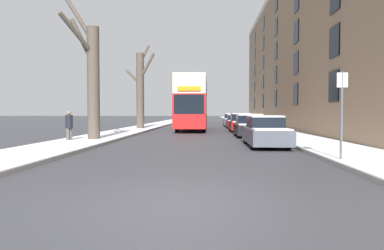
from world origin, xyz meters
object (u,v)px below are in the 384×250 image
at_px(parked_car_0, 265,132).
at_px(parked_car_1, 249,126).
at_px(double_decker_bus, 193,101).
at_px(pedestrian_left_sidewalk, 69,125).
at_px(parked_car_3, 235,122).
at_px(street_sign_post, 342,112).
at_px(bare_tree_left_1, 140,88).
at_px(parked_car_4, 232,120).
at_px(bare_tree_left_0, 91,77).
at_px(parked_car_2, 241,123).

relative_size(parked_car_0, parked_car_1, 1.17).
height_order(double_decker_bus, pedestrian_left_sidewalk, double_decker_bus).
height_order(parked_car_0, pedestrian_left_sidewalk, pedestrian_left_sidewalk).
height_order(parked_car_1, parked_car_3, parked_car_1).
relative_size(parked_car_0, pedestrian_left_sidewalk, 2.77).
distance_m(pedestrian_left_sidewalk, street_sign_post, 13.02).
distance_m(bare_tree_left_1, parked_car_4, 13.19).
distance_m(bare_tree_left_1, parked_car_3, 10.25).
distance_m(bare_tree_left_1, parked_car_0, 17.28).
height_order(parked_car_1, pedestrian_left_sidewalk, pedestrian_left_sidewalk).
xyz_separation_m(parked_car_0, street_sign_post, (1.37, -5.57, 0.93)).
distance_m(bare_tree_left_0, parked_car_1, 10.27).
height_order(parked_car_1, parked_car_2, parked_car_2).
bearing_deg(pedestrian_left_sidewalk, double_decker_bus, 5.39).
relative_size(double_decker_bus, parked_car_2, 2.65).
bearing_deg(bare_tree_left_1, double_decker_bus, 0.91).
height_order(parked_car_4, street_sign_post, street_sign_post).
xyz_separation_m(bare_tree_left_1, parked_car_0, (8.81, -14.55, -3.08)).
bearing_deg(parked_car_2, bare_tree_left_1, 166.50).
bearing_deg(bare_tree_left_1, parked_car_3, 25.67).
bearing_deg(street_sign_post, parked_car_1, 96.58).
bearing_deg(bare_tree_left_1, street_sign_post, -63.18).
relative_size(bare_tree_left_0, pedestrian_left_sidewalk, 4.87).
relative_size(bare_tree_left_0, bare_tree_left_1, 1.04).
height_order(parked_car_4, pedestrian_left_sidewalk, pedestrian_left_sidewalk).
xyz_separation_m(double_decker_bus, street_sign_post, (5.47, -20.20, -0.98)).
distance_m(parked_car_2, parked_car_4, 11.44).
xyz_separation_m(parked_car_2, parked_car_4, (-0.00, 11.44, -0.01)).
relative_size(bare_tree_left_0, parked_car_3, 1.94).
xyz_separation_m(double_decker_bus, parked_car_1, (4.10, -8.36, -1.89)).
xyz_separation_m(bare_tree_left_0, bare_tree_left_1, (0.09, 12.57, 0.27)).
xyz_separation_m(double_decker_bus, pedestrian_left_sidewalk, (-5.69, -13.51, -1.66)).
xyz_separation_m(parked_car_4, street_sign_post, (1.37, -29.45, 0.91)).
height_order(bare_tree_left_0, double_decker_bus, bare_tree_left_0).
relative_size(bare_tree_left_1, parked_car_4, 1.98).
xyz_separation_m(parked_car_3, street_sign_post, (1.37, -24.35, 0.95)).
bearing_deg(double_decker_bus, parked_car_4, 66.09).
distance_m(parked_car_3, parked_car_4, 5.09).
distance_m(parked_car_3, pedestrian_left_sidewalk, 20.20).
height_order(parked_car_3, pedestrian_left_sidewalk, pedestrian_left_sidewalk).
bearing_deg(parked_car_2, parked_car_4, 90.00).
bearing_deg(parked_car_3, parked_car_4, 90.00).
xyz_separation_m(bare_tree_left_0, parked_car_0, (8.90, -1.98, -2.81)).
relative_size(parked_car_1, street_sign_post, 1.40).
xyz_separation_m(parked_car_1, parked_car_2, (0.00, 6.17, 0.02)).
height_order(parked_car_3, street_sign_post, street_sign_post).
height_order(parked_car_0, street_sign_post, street_sign_post).
bearing_deg(parked_car_2, pedestrian_left_sidewalk, -130.84).
relative_size(parked_car_0, parked_car_2, 1.10).
distance_m(parked_car_1, parked_car_4, 17.61).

